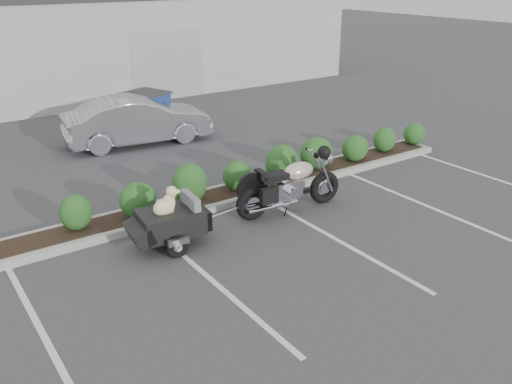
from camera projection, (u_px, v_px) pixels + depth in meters
ground at (264, 242)px, 10.24m from camera, size 90.00×90.00×0.00m
planter_kerb at (244, 191)px, 12.41m from camera, size 12.00×1.00×0.15m
building at (25, 41)px, 22.37m from camera, size 26.00×10.00×4.00m
motorcycle at (290, 186)px, 11.34m from camera, size 2.53×0.90×1.45m
pet_trailer at (170, 221)px, 9.92m from camera, size 2.04×1.15×1.20m
sedan at (138, 120)px, 15.77m from camera, size 4.36×2.02×1.38m
dumpster at (139, 113)px, 16.92m from camera, size 2.16×1.83×1.20m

